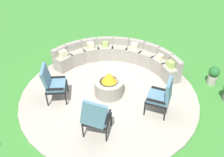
{
  "coord_description": "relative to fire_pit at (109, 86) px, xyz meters",
  "views": [
    {
      "loc": [
        2.2,
        -4.69,
        4.37
      ],
      "look_at": [
        0.0,
        0.2,
        0.45
      ],
      "focal_mm": 37.65,
      "sensor_mm": 36.0,
      "label": 1
    }
  ],
  "objects": [
    {
      "name": "ground_plane",
      "position": [
        0.0,
        0.0,
        -0.34
      ],
      "size": [
        24.0,
        24.0,
        0.0
      ],
      "primitive_type": "plane",
      "color": "#387A2D"
    },
    {
      "name": "potted_plant_3",
      "position": [
        2.62,
        1.77,
        -0.01
      ],
      "size": [
        0.32,
        0.32,
        0.6
      ],
      "color": "#A89E8E",
      "rests_on": "ground_plane"
    },
    {
      "name": "fire_pit",
      "position": [
        0.0,
        0.0,
        0.0
      ],
      "size": [
        0.82,
        0.82,
        0.71
      ],
      "color": "gray",
      "rests_on": "patio_circle"
    },
    {
      "name": "curved_stone_bench",
      "position": [
        -0.37,
        1.52,
        0.03
      ],
      "size": [
        3.94,
        1.96,
        0.72
      ],
      "color": "gray",
      "rests_on": "patio_circle"
    },
    {
      "name": "lounge_chair_back_left",
      "position": [
        1.5,
        -0.14,
        0.27
      ],
      "size": [
        0.6,
        0.59,
        1.03
      ],
      "rotation": [
        0.0,
        0.0,
        7.9
      ],
      "color": "black",
      "rests_on": "patio_circle"
    },
    {
      "name": "patio_circle",
      "position": [
        0.0,
        0.0,
        -0.31
      ],
      "size": [
        4.99,
        4.99,
        0.06
      ],
      "primitive_type": "cylinder",
      "color": "#9E9384",
      "rests_on": "ground_plane"
    },
    {
      "name": "lounge_chair_front_right",
      "position": [
        0.36,
        -1.47,
        0.29
      ],
      "size": [
        0.7,
        0.65,
        1.11
      ],
      "rotation": [
        0.0,
        0.0,
        6.48
      ],
      "color": "black",
      "rests_on": "patio_circle"
    },
    {
      "name": "lounge_chair_front_left",
      "position": [
        -1.27,
        -0.82,
        0.28
      ],
      "size": [
        0.76,
        0.79,
        1.06
      ],
      "rotation": [
        0.0,
        0.0,
        5.21
      ],
      "color": "black",
      "rests_on": "patio_circle"
    }
  ]
}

